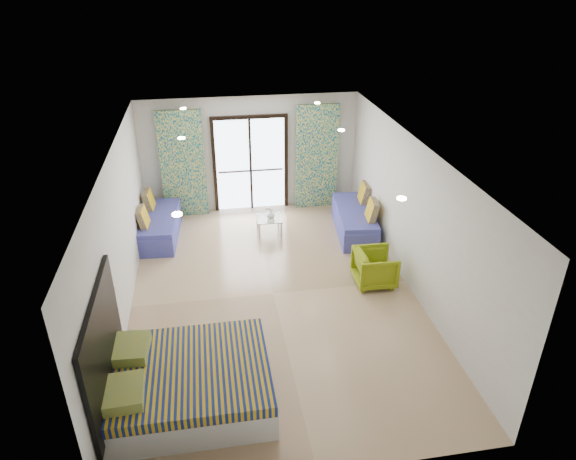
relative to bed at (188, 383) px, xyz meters
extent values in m
cube|color=black|center=(1.48, 6.04, 1.93)|extent=(1.76, 0.08, 0.08)
cube|color=black|center=(0.64, 6.04, 0.79)|extent=(0.08, 0.08, 2.20)
cube|color=black|center=(2.32, 6.04, 0.79)|extent=(0.08, 0.08, 2.20)
cube|color=black|center=(1.48, 6.04, 0.79)|extent=(0.05, 0.06, 2.20)
cube|color=#595451|center=(1.48, 6.06, 0.64)|extent=(1.52, 0.03, 0.04)
cube|color=silver|center=(-0.07, 5.90, 0.94)|extent=(1.00, 0.10, 2.50)
cube|color=silver|center=(3.03, 5.90, 0.94)|extent=(1.00, 0.10, 2.50)
cylinder|color=#FFE0B2|center=(0.08, 0.33, 2.36)|extent=(0.12, 0.12, 0.02)
cylinder|color=#FFE0B2|center=(2.88, 0.33, 2.36)|extent=(0.12, 0.12, 0.02)
cylinder|color=#FFE0B2|center=(0.08, 3.33, 2.36)|extent=(0.12, 0.12, 0.02)
cylinder|color=#FFE0B2|center=(2.88, 3.33, 2.36)|extent=(0.12, 0.12, 0.02)
cylinder|color=#FFE0B2|center=(0.08, 5.33, 2.36)|extent=(0.12, 0.12, 0.02)
cylinder|color=#FFE0B2|center=(2.88, 5.33, 2.36)|extent=(0.12, 0.12, 0.02)
cube|color=black|center=(-0.98, 0.00, 0.74)|extent=(0.06, 2.10, 1.50)
cube|color=silver|center=(-0.99, 1.25, 0.74)|extent=(0.02, 0.10, 0.10)
cube|color=silver|center=(0.03, 0.00, -0.10)|extent=(2.15, 1.72, 0.43)
cube|color=navy|center=(0.03, 0.00, 0.20)|extent=(2.13, 1.76, 0.16)
cube|color=#1A775E|center=(-0.75, -0.41, 0.36)|extent=(0.52, 0.62, 0.15)
cube|color=#1A775E|center=(-0.75, 0.41, 0.36)|extent=(0.53, 0.62, 0.15)
cube|color=#404299|center=(-0.62, 4.87, -0.11)|extent=(0.84, 1.89, 0.41)
cube|color=#404299|center=(-0.62, 4.87, 0.15)|extent=(0.82, 1.85, 0.10)
cube|color=navy|center=(-0.91, 4.46, 0.39)|extent=(0.24, 0.47, 0.43)
cube|color=navy|center=(-0.85, 5.31, 0.39)|extent=(0.24, 0.47, 0.43)
cube|color=#404299|center=(3.58, 4.42, -0.10)|extent=(0.97, 2.01, 0.43)
cube|color=#404299|center=(3.58, 4.42, 0.17)|extent=(0.95, 1.97, 0.11)
cube|color=navy|center=(3.80, 3.94, 0.42)|extent=(0.27, 0.51, 0.45)
cube|color=navy|center=(3.90, 4.84, 0.42)|extent=(0.27, 0.51, 0.45)
cylinder|color=silver|center=(1.48, 4.45, -0.13)|extent=(0.04, 0.04, 0.35)
cylinder|color=silver|center=(1.95, 4.44, -0.13)|extent=(0.04, 0.04, 0.35)
cylinder|color=silver|center=(1.49, 4.93, -0.13)|extent=(0.04, 0.04, 0.35)
cylinder|color=silver|center=(1.96, 4.92, -0.13)|extent=(0.04, 0.04, 0.35)
cube|color=#8CA59E|center=(1.72, 4.69, 0.04)|extent=(0.56, 0.56, 0.02)
sphere|color=white|center=(1.76, 4.68, 0.24)|extent=(0.06, 0.06, 0.06)
sphere|color=white|center=(1.72, 4.73, 0.25)|extent=(0.06, 0.06, 0.06)
sphere|color=white|center=(1.68, 4.69, 0.27)|extent=(0.06, 0.06, 0.06)
sphere|color=white|center=(1.72, 4.64, 0.29)|extent=(0.06, 0.06, 0.06)
imported|color=white|center=(1.76, 4.65, 0.14)|extent=(0.24, 0.24, 0.18)
imported|color=olive|center=(3.38, 2.37, 0.06)|extent=(0.68, 0.73, 0.74)
camera|label=1|loc=(0.48, -5.29, 5.03)|focal=32.00mm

